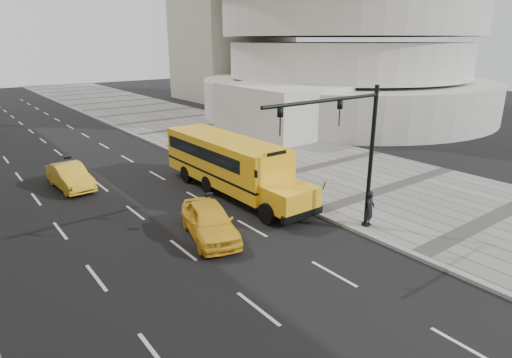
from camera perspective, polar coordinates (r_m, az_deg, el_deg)
ground at (r=22.41m, az=-13.47°, el=-3.78°), size 140.00×140.00×0.00m
sidewalk_museum at (r=28.97m, az=8.62°, el=1.67°), size 12.00×140.00×0.15m
curb_museum at (r=25.18m, az=-0.99°, el=-0.64°), size 0.30×140.00×0.15m
school_bus at (r=23.78m, az=-3.77°, el=2.45°), size 2.96×11.56×3.19m
taxi_near at (r=18.49m, az=-6.21°, el=-5.60°), size 2.93×4.76×1.51m
taxi_far at (r=26.67m, az=-23.54°, el=0.31°), size 1.74×4.37×1.41m
pedestrian at (r=19.78m, az=14.93°, el=-3.84°), size 0.69×0.56×1.65m
traffic_signal at (r=17.81m, az=12.47°, el=4.48°), size 6.18×0.36×6.40m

